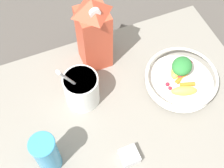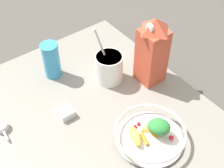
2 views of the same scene
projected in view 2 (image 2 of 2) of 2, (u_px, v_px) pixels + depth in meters
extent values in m
plane|color=#4C4742|center=(79.00, 125.00, 1.15)|extent=(6.00, 6.00, 0.00)
cube|color=gray|center=(78.00, 122.00, 1.13)|extent=(0.90, 0.90, 0.03)
cylinder|color=silver|center=(149.00, 139.00, 1.06)|extent=(0.13, 0.13, 0.01)
cone|color=silver|center=(150.00, 135.00, 1.04)|extent=(0.23, 0.23, 0.04)
torus|color=silver|center=(150.00, 132.00, 1.03)|extent=(0.24, 0.24, 0.01)
ellipsoid|color=#EFD64C|center=(135.00, 135.00, 1.02)|extent=(0.09, 0.06, 0.03)
ellipsoid|color=#EFD64C|center=(157.00, 127.00, 1.04)|extent=(0.08, 0.08, 0.03)
cylinder|color=orange|center=(156.00, 131.00, 1.04)|extent=(0.04, 0.04, 0.01)
cylinder|color=orange|center=(150.00, 133.00, 1.03)|extent=(0.06, 0.04, 0.02)
cylinder|color=orange|center=(145.00, 139.00, 1.02)|extent=(0.05, 0.03, 0.01)
sphere|color=red|center=(158.00, 127.00, 1.05)|extent=(0.02, 0.02, 0.02)
sphere|color=red|center=(135.00, 126.00, 1.05)|extent=(0.01, 0.01, 0.01)
sphere|color=red|center=(171.00, 138.00, 1.02)|extent=(0.02, 0.02, 0.02)
sphere|color=red|center=(151.00, 132.00, 1.03)|extent=(0.02, 0.02, 0.02)
sphere|color=red|center=(139.00, 124.00, 1.06)|extent=(0.01, 0.01, 0.01)
ellipsoid|color=#2D7F38|center=(159.00, 127.00, 1.02)|extent=(0.10, 0.10, 0.04)
cube|color=#CC4C33|center=(152.00, 56.00, 1.19)|extent=(0.09, 0.09, 0.23)
pyramid|color=#CC4C33|center=(155.00, 25.00, 1.09)|extent=(0.09, 0.09, 0.05)
cylinder|color=white|center=(150.00, 28.00, 1.08)|extent=(0.03, 0.01, 0.03)
cylinder|color=white|center=(109.00, 68.00, 1.23)|extent=(0.11, 0.11, 0.12)
cylinder|color=white|center=(109.00, 59.00, 1.19)|extent=(0.10, 0.10, 0.02)
cylinder|color=silver|center=(102.00, 49.00, 1.18)|extent=(0.07, 0.03, 0.16)
ellipsoid|color=silver|center=(95.00, 29.00, 1.14)|extent=(0.02, 0.02, 0.01)
cylinder|color=#3893C6|center=(51.00, 60.00, 1.23)|extent=(0.07, 0.07, 0.15)
torus|color=#3893C6|center=(49.00, 45.00, 1.18)|extent=(0.07, 0.07, 0.01)
cube|color=silver|center=(66.00, 113.00, 1.12)|extent=(0.05, 0.05, 0.03)
cube|color=brown|center=(66.00, 114.00, 1.13)|extent=(0.04, 0.04, 0.02)
cylinder|color=white|center=(1.00, 126.00, 1.08)|extent=(0.05, 0.05, 0.03)
cylinder|color=white|center=(6.00, 136.00, 1.06)|extent=(0.04, 0.01, 0.01)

